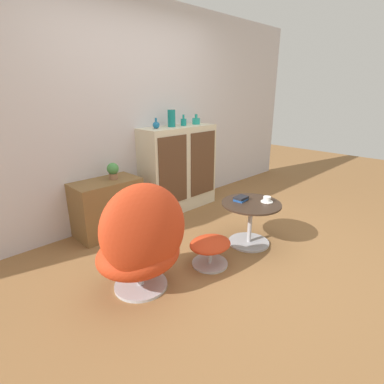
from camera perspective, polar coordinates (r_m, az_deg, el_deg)
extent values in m
plane|color=olive|center=(3.05, 7.99, -12.36)|extent=(12.00, 12.00, 0.00)
cube|color=silver|center=(3.80, -11.26, 14.44)|extent=(6.40, 0.06, 2.60)
cube|color=beige|center=(4.07, -2.59, 4.50)|extent=(1.07, 0.39, 1.12)
cube|color=brown|center=(3.73, -3.58, 4.06)|extent=(0.45, 0.01, 0.85)
cube|color=brown|center=(4.10, 2.10, 5.42)|extent=(0.45, 0.01, 0.85)
cube|color=brown|center=(3.53, -15.77, -2.78)|extent=(0.74, 0.41, 0.62)
cylinder|color=beige|center=(3.38, -13.94, -4.52)|extent=(0.22, 0.01, 0.22)
cylinder|color=#B7B7BC|center=(2.68, -9.68, -17.02)|extent=(0.44, 0.44, 0.02)
cylinder|color=#B7B7BC|center=(2.64, -9.77, -15.75)|extent=(0.06, 0.06, 0.12)
ellipsoid|color=red|center=(2.52, -10.06, -11.53)|extent=(0.78, 0.69, 0.33)
ellipsoid|color=red|center=(2.29, -9.04, -6.97)|extent=(0.76, 0.54, 0.74)
cylinder|color=#B7B7BC|center=(2.93, 3.41, -13.38)|extent=(0.34, 0.34, 0.02)
cylinder|color=#B7B7BC|center=(2.88, 3.44, -11.95)|extent=(0.04, 0.04, 0.15)
ellipsoid|color=red|center=(2.82, 3.49, -9.86)|extent=(0.41, 0.35, 0.09)
cylinder|color=#B7B7BC|center=(3.34, 10.74, -9.35)|extent=(0.43, 0.43, 0.02)
cylinder|color=#B7B7BC|center=(3.24, 10.98, -5.87)|extent=(0.04, 0.04, 0.43)
cylinder|color=#332319|center=(3.16, 11.23, -2.19)|extent=(0.62, 0.62, 0.02)
ellipsoid|color=#196699|center=(3.73, -6.85, 12.54)|extent=(0.08, 0.08, 0.08)
cylinder|color=#196699|center=(3.73, -6.89, 13.46)|extent=(0.03, 0.03, 0.05)
cylinder|color=#147A75|center=(3.88, -3.93, 13.81)|extent=(0.10, 0.10, 0.21)
cylinder|color=teal|center=(4.03, -1.63, 13.15)|extent=(0.08, 0.08, 0.09)
cylinder|color=teal|center=(4.02, -1.64, 14.16)|extent=(0.03, 0.03, 0.05)
cylinder|color=teal|center=(4.19, 0.79, 13.34)|extent=(0.11, 0.11, 0.08)
cylinder|color=teal|center=(4.18, 0.80, 14.26)|extent=(0.04, 0.04, 0.05)
cylinder|color=#996B4C|center=(3.47, -14.73, 2.93)|extent=(0.10, 0.10, 0.06)
sphere|color=#478E47|center=(3.45, -14.85, 4.32)|extent=(0.13, 0.13, 0.13)
cylinder|color=white|center=(3.22, 14.05, -1.78)|extent=(0.13, 0.13, 0.01)
cylinder|color=white|center=(3.21, 14.09, -1.34)|extent=(0.08, 0.08, 0.06)
cube|color=#1E478C|center=(3.19, 9.28, -1.45)|extent=(0.15, 0.12, 0.02)
cube|color=black|center=(3.19, 9.32, -1.06)|extent=(0.14, 0.11, 0.02)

